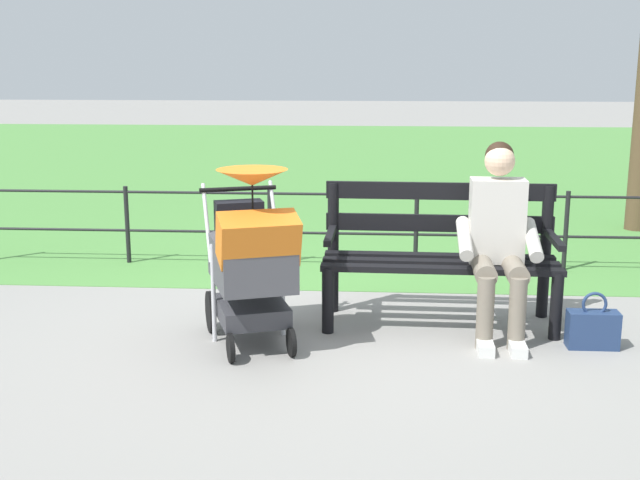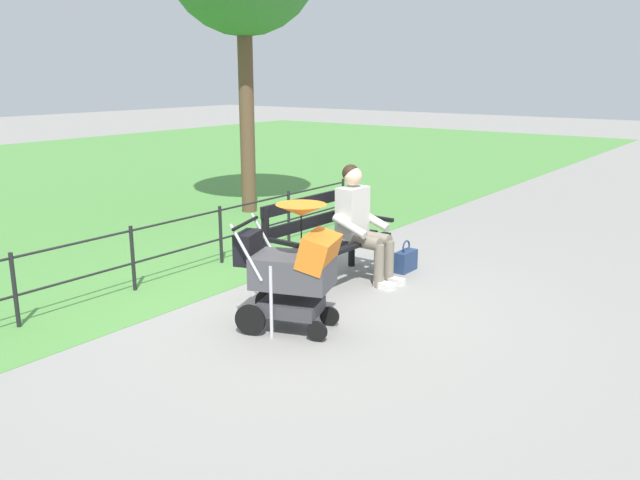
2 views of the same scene
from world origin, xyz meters
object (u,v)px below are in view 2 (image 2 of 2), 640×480
Objects in this scene: handbag at (406,260)px; person_on_bench at (361,220)px; stroller at (294,266)px; park_bench at (324,237)px.

person_on_bench is at bearing -23.42° from handbag.
person_on_bench reaches higher than stroller.
park_bench is 1.40× the size of stroller.
handbag is (-0.58, 0.25, -0.55)m from person_on_bench.
stroller is (1.23, 0.56, 0.07)m from park_bench.
person_on_bench is 3.45× the size of handbag.
stroller is at bearing 24.70° from park_bench.
park_bench is at bearing -31.56° from person_on_bench.
person_on_bench is 1.63m from stroller.
stroller is at bearing 2.31° from handbag.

